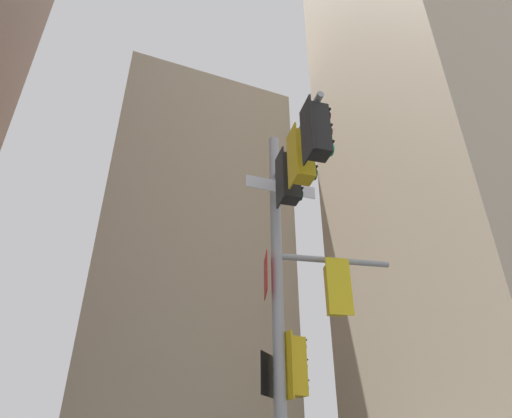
% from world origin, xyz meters
% --- Properties ---
extents(building_tower_right, '(12.49, 12.49, 41.35)m').
position_xyz_m(building_tower_right, '(17.18, 9.83, 20.68)').
color(building_tower_right, tan).
rests_on(building_tower_right, ground).
extents(building_mid_block, '(13.01, 13.01, 29.21)m').
position_xyz_m(building_mid_block, '(3.09, 24.01, 14.60)').
color(building_mid_block, tan).
rests_on(building_mid_block, ground).
extents(signal_pole_assembly, '(3.10, 3.01, 8.61)m').
position_xyz_m(signal_pole_assembly, '(0.11, -0.62, 5.27)').
color(signal_pole_assembly, '#9EA0A3').
rests_on(signal_pole_assembly, ground).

